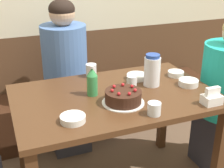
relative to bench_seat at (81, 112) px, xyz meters
name	(u,v)px	position (x,y,z in m)	size (l,w,h in m)	color
bench_seat	(81,112)	(0.00, 0.00, 0.00)	(2.50, 0.38, 0.42)	#381E11
dining_table	(115,109)	(0.00, -0.83, 0.44)	(1.25, 0.80, 0.75)	#4C2D19
birthday_cake	(123,97)	(0.00, -0.96, 0.58)	(0.25, 0.25, 0.10)	white
water_pitcher	(152,70)	(0.28, -0.78, 0.65)	(0.11, 0.11, 0.21)	white
soju_bottle	(92,81)	(-0.13, -0.79, 0.63)	(0.07, 0.07, 0.19)	#388E4C
napkin_holder	(212,98)	(0.47, -1.16, 0.58)	(0.11, 0.08, 0.11)	white
bowl_soup_white	(73,119)	(-0.33, -1.06, 0.56)	(0.14, 0.14, 0.04)	white
bowl_rice_small	(188,83)	(0.51, -0.88, 0.56)	(0.13, 0.13, 0.04)	white
bowl_side_dish	(137,76)	(0.24, -0.65, 0.56)	(0.14, 0.14, 0.03)	white
bowl_sauce_shallow	(176,74)	(0.52, -0.70, 0.56)	(0.11, 0.11, 0.04)	white
glass_water_tall	(91,70)	(-0.04, -0.49, 0.59)	(0.08, 0.08, 0.09)	silver
glass_tumbler_short	(154,109)	(0.10, -1.15, 0.58)	(0.07, 0.07, 0.07)	silver
glass_shot_small	(132,82)	(0.13, -0.79, 0.58)	(0.07, 0.07, 0.09)	silver
person_grey_tee	(66,81)	(-0.16, -0.17, 0.40)	(0.35, 0.35, 1.26)	#33333D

